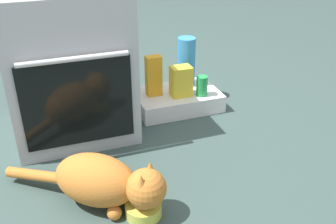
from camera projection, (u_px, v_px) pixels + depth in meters
The scene contains 9 objects.
ground at pixel (78, 164), 1.87m from camera, with size 8.00×8.00×0.00m, color #384C47.
oven at pixel (68, 63), 2.00m from camera, with size 0.60×0.64×0.77m.
pantry_cabinet at pixel (177, 99), 2.37m from camera, with size 0.50×0.33×0.10m, color white.
food_bowl at pixel (143, 209), 1.55m from camera, with size 0.15×0.15×0.08m.
cat at pixel (104, 182), 1.55m from camera, with size 0.61×0.52×0.23m.
juice_carton at pixel (154, 76), 2.26m from camera, with size 0.09×0.06×0.24m, color orange.
soda_can at pixel (202, 86), 2.28m from camera, with size 0.07×0.07×0.12m, color green.
snack_bag at pixel (181, 81), 2.26m from camera, with size 0.12×0.09×0.18m, color yellow.
water_bottle at pixel (186, 62), 2.38m from camera, with size 0.11×0.11×0.30m, color #388CD1.
Camera 1 is at (-0.10, -1.58, 1.10)m, focal length 41.39 mm.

